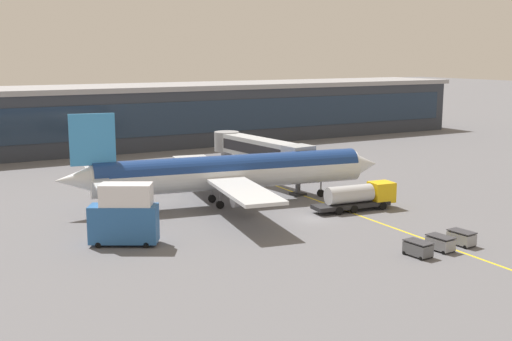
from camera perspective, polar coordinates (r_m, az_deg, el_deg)
ground_plane at (r=75.42m, az=5.10°, el=-4.30°), size 700.00×700.00×0.00m
apron_lead_in_line at (r=80.25m, az=7.68°, el=-3.46°), size 1.84×79.99×0.01m
terminal_building at (r=136.85m, az=-9.84°, el=4.88°), size 154.23×20.36×12.65m
main_airliner at (r=81.41m, az=-2.38°, el=-0.13°), size 42.67×33.91×12.20m
jet_bridge at (r=94.62m, az=0.11°, el=1.95°), size 5.58×21.93×6.91m
fuel_tanker at (r=79.97m, az=9.19°, el=-2.26°), size 11.00×3.57×3.25m
catering_lift at (r=65.67m, az=-11.64°, el=-3.93°), size 7.15×5.53×6.30m
baggage_cart_0 at (r=63.25m, az=14.23°, el=-6.74°), size 1.82×2.77×1.48m
baggage_cart_1 at (r=65.60m, az=16.10°, el=-6.21°), size 1.82×2.77×1.48m
baggage_cart_2 at (r=68.02m, az=17.84°, el=-5.72°), size 1.82×2.77×1.48m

